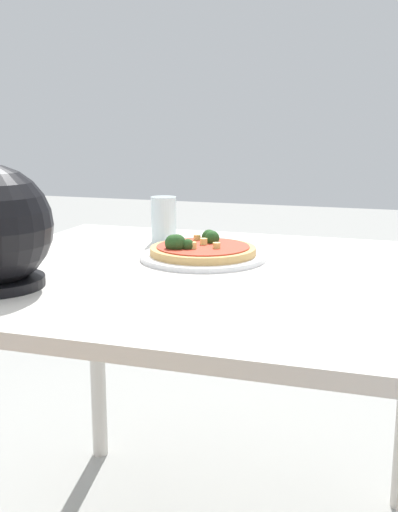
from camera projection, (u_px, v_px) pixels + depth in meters
dining_table at (195, 307)px, 1.45m from camera, size 1.09×1.01×0.77m
pizza_plate at (203, 257)px, 1.55m from camera, size 0.31×0.31×0.01m
pizza at (201, 249)px, 1.54m from camera, size 0.26×0.26×0.06m
drinking_glass at (164, 220)px, 1.75m from camera, size 0.07×0.07×0.13m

